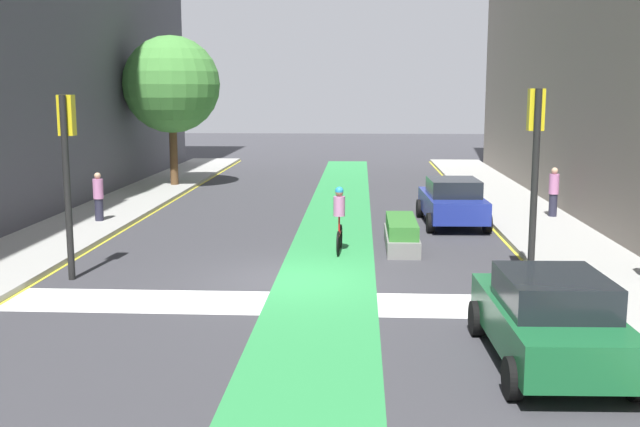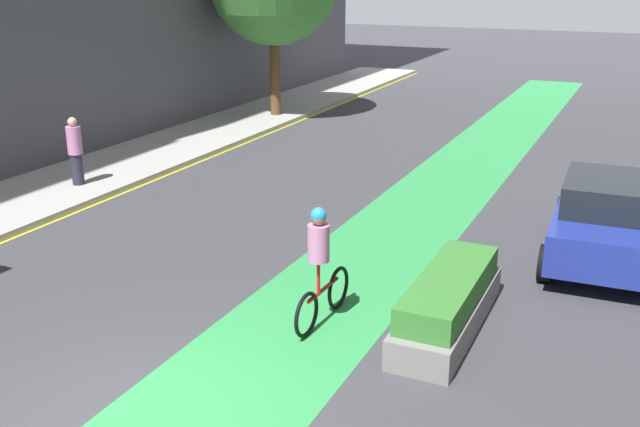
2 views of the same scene
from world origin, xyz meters
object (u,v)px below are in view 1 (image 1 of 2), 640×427
at_px(traffic_signal_near_right, 535,149).
at_px(traffic_signal_near_left, 67,151).
at_px(car_blue_right_far, 452,201).
at_px(cyclist_in_lane, 339,218).
at_px(street_tree_near, 171,85).
at_px(pedestrian_sidewalk_left_a, 98,196).
at_px(median_planter, 401,234).
at_px(pedestrian_sidewalk_right_a, 554,191).
at_px(car_green_right_near, 549,318).

relative_size(traffic_signal_near_right, traffic_signal_near_left, 1.03).
height_order(traffic_signal_near_right, car_blue_right_far, traffic_signal_near_right).
height_order(cyclist_in_lane, street_tree_near, street_tree_near).
bearing_deg(cyclist_in_lane, street_tree_near, 120.55).
relative_size(pedestrian_sidewalk_left_a, median_planter, 0.52).
distance_m(car_blue_right_far, pedestrian_sidewalk_right_a, 3.75).
relative_size(car_green_right_near, pedestrian_sidewalk_left_a, 2.62).
xyz_separation_m(car_green_right_near, pedestrian_sidewalk_right_a, (3.55, 14.09, 0.21)).
height_order(car_green_right_near, cyclist_in_lane, cyclist_in_lane).
xyz_separation_m(traffic_signal_near_left, cyclist_in_lane, (6.31, 3.28, -2.09)).
bearing_deg(pedestrian_sidewalk_right_a, car_green_right_near, -104.15).
height_order(car_blue_right_far, car_green_right_near, same).
bearing_deg(cyclist_in_lane, traffic_signal_near_right, -35.11).
xyz_separation_m(cyclist_in_lane, median_planter, (1.76, 0.67, -0.57)).
distance_m(cyclist_in_lane, pedestrian_sidewalk_right_a, 9.13).
bearing_deg(median_planter, traffic_signal_near_left, -153.94).
bearing_deg(street_tree_near, cyclist_in_lane, -59.45).
bearing_deg(car_green_right_near, traffic_signal_near_right, 80.90).
bearing_deg(car_blue_right_far, pedestrian_sidewalk_left_a, -176.83).
distance_m(car_blue_right_far, cyclist_in_lane, 5.79).
bearing_deg(car_green_right_near, car_blue_right_far, 90.18).
distance_m(traffic_signal_near_right, median_planter, 5.50).
xyz_separation_m(traffic_signal_near_right, pedestrian_sidewalk_right_a, (2.70, 8.75, -2.14)).
bearing_deg(median_planter, pedestrian_sidewalk_left_a, 162.26).
distance_m(pedestrian_sidewalk_right_a, pedestrian_sidewalk_left_a, 15.49).
relative_size(cyclist_in_lane, street_tree_near, 0.27).
height_order(traffic_signal_near_right, pedestrian_sidewalk_right_a, traffic_signal_near_right).
bearing_deg(pedestrian_sidewalk_left_a, pedestrian_sidewalk_right_a, 6.36).
distance_m(traffic_signal_near_left, pedestrian_sidewalk_left_a, 7.65).
bearing_deg(street_tree_near, pedestrian_sidewalk_right_a, -27.70).
height_order(car_green_right_near, street_tree_near, street_tree_near).
bearing_deg(pedestrian_sidewalk_right_a, car_blue_right_far, -163.53).
distance_m(pedestrian_sidewalk_right_a, median_planter, 7.37).
bearing_deg(traffic_signal_near_left, pedestrian_sidewalk_left_a, 104.51).
relative_size(traffic_signal_near_left, median_planter, 1.39).
relative_size(car_green_right_near, cyclist_in_lane, 2.29).
bearing_deg(cyclist_in_lane, car_blue_right_far, 50.91).
distance_m(car_blue_right_far, street_tree_near, 15.27).
distance_m(traffic_signal_near_left, car_green_right_near, 11.52).
bearing_deg(car_green_right_near, pedestrian_sidewalk_left_a, 133.75).
height_order(traffic_signal_near_left, street_tree_near, street_tree_near).
xyz_separation_m(car_green_right_near, cyclist_in_lane, (-3.69, 8.53, 0.17)).
bearing_deg(traffic_signal_near_left, street_tree_near, 95.74).
bearing_deg(pedestrian_sidewalk_left_a, median_planter, -17.74).
relative_size(traffic_signal_near_left, car_blue_right_far, 1.03).
height_order(pedestrian_sidewalk_right_a, pedestrian_sidewalk_left_a, pedestrian_sidewalk_right_a).
distance_m(car_green_right_near, pedestrian_sidewalk_left_a, 17.13).
relative_size(pedestrian_sidewalk_right_a, pedestrian_sidewalk_left_a, 1.05).
xyz_separation_m(pedestrian_sidewalk_right_a, median_planter, (-5.48, -4.89, -0.61)).
relative_size(cyclist_in_lane, median_planter, 0.59).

